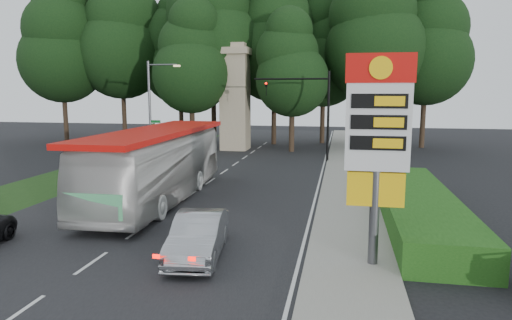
% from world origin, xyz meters
% --- Properties ---
extents(ground, '(120.00, 120.00, 0.00)m').
position_xyz_m(ground, '(0.00, 0.00, 0.00)').
color(ground, black).
rests_on(ground, ground).
extents(road_surface, '(14.00, 80.00, 0.02)m').
position_xyz_m(road_surface, '(0.00, 12.00, 0.01)').
color(road_surface, black).
rests_on(road_surface, ground).
extents(sidewalk_right, '(3.00, 80.00, 0.12)m').
position_xyz_m(sidewalk_right, '(8.50, 12.00, 0.06)').
color(sidewalk_right, gray).
rests_on(sidewalk_right, ground).
extents(grass_verge_left, '(5.00, 50.00, 0.02)m').
position_xyz_m(grass_verge_left, '(-9.50, 18.00, 0.01)').
color(grass_verge_left, '#193814').
rests_on(grass_verge_left, ground).
extents(hedge, '(3.00, 14.00, 1.20)m').
position_xyz_m(hedge, '(11.50, 8.00, 0.60)').
color(hedge, '#1C4C14').
rests_on(hedge, ground).
extents(gas_station_pylon, '(2.10, 0.45, 6.85)m').
position_xyz_m(gas_station_pylon, '(9.20, 1.99, 4.45)').
color(gas_station_pylon, '#59595E').
rests_on(gas_station_pylon, ground).
extents(traffic_signal_mast, '(6.10, 0.35, 7.20)m').
position_xyz_m(traffic_signal_mast, '(5.68, 24.00, 4.67)').
color(traffic_signal_mast, black).
rests_on(traffic_signal_mast, ground).
extents(streetlight_signs, '(2.75, 0.98, 8.00)m').
position_xyz_m(streetlight_signs, '(-6.99, 22.01, 4.44)').
color(streetlight_signs, '#59595E').
rests_on(streetlight_signs, ground).
extents(monument, '(3.00, 3.00, 10.05)m').
position_xyz_m(monument, '(-2.00, 30.00, 5.10)').
color(monument, tan).
rests_on(monument, ground).
extents(tree_far_west, '(8.96, 8.96, 17.60)m').
position_xyz_m(tree_far_west, '(-22.00, 33.00, 10.68)').
color(tree_far_west, '#2D2116').
rests_on(tree_far_west, ground).
extents(tree_west_mid, '(9.80, 9.80, 19.25)m').
position_xyz_m(tree_west_mid, '(-16.00, 35.00, 11.69)').
color(tree_west_mid, '#2D2116').
rests_on(tree_west_mid, ground).
extents(tree_west_near, '(8.40, 8.40, 16.50)m').
position_xyz_m(tree_west_near, '(-10.00, 37.00, 10.02)').
color(tree_west_near, '#2D2116').
rests_on(tree_west_near, ground).
extents(tree_center_left, '(10.08, 10.08, 19.80)m').
position_xyz_m(tree_center_left, '(-5.00, 33.00, 12.02)').
color(tree_center_left, '#2D2116').
rests_on(tree_center_left, ground).
extents(tree_center_right, '(9.24, 9.24, 18.15)m').
position_xyz_m(tree_center_right, '(1.00, 35.00, 11.02)').
color(tree_center_right, '#2D2116').
rests_on(tree_center_right, ground).
extents(tree_east_near, '(8.12, 8.12, 15.95)m').
position_xyz_m(tree_east_near, '(6.00, 37.00, 9.68)').
color(tree_east_near, '#2D2116').
rests_on(tree_east_near, ground).
extents(tree_east_mid, '(9.52, 9.52, 18.70)m').
position_xyz_m(tree_east_mid, '(11.00, 33.00, 11.35)').
color(tree_east_mid, '#2D2116').
rests_on(tree_east_mid, ground).
extents(tree_far_east, '(8.68, 8.68, 17.05)m').
position_xyz_m(tree_far_east, '(16.00, 35.00, 10.35)').
color(tree_far_east, '#2D2116').
rests_on(tree_far_east, ground).
extents(tree_monument_left, '(7.28, 7.28, 14.30)m').
position_xyz_m(tree_monument_left, '(-6.00, 29.00, 8.68)').
color(tree_monument_left, '#2D2116').
rests_on(tree_monument_left, ground).
extents(tree_monument_right, '(6.72, 6.72, 13.20)m').
position_xyz_m(tree_monument_right, '(3.50, 29.50, 8.01)').
color(tree_monument_right, '#2D2116').
rests_on(tree_monument_right, ground).
extents(transit_bus, '(3.59, 13.46, 3.72)m').
position_xyz_m(transit_bus, '(-1.25, 9.24, 1.86)').
color(transit_bus, beige).
rests_on(transit_bus, ground).
extents(sedan_silver, '(2.17, 4.73, 1.50)m').
position_xyz_m(sedan_silver, '(3.31, 1.80, 0.75)').
color(sedan_silver, '#999BA0').
rests_on(sedan_silver, ground).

